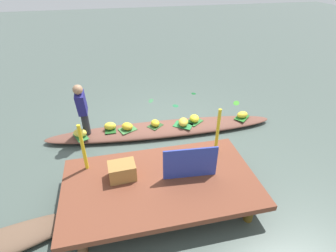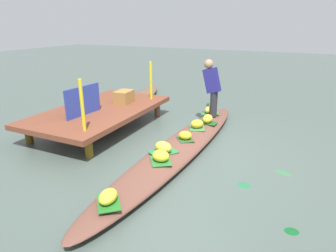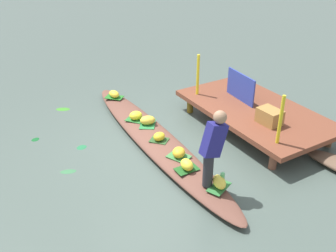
{
  "view_description": "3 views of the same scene",
  "coord_description": "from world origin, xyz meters",
  "px_view_note": "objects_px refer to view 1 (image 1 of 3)",
  "views": [
    {
      "loc": [
        1.04,
        5.22,
        3.54
      ],
      "look_at": [
        -0.09,
        0.15,
        0.26
      ],
      "focal_mm": 28.16,
      "sensor_mm": 36.0,
      "label": 1
    },
    {
      "loc": [
        -4.36,
        -1.82,
        2.19
      ],
      "look_at": [
        0.11,
        0.28,
        0.43
      ],
      "focal_mm": 31.19,
      "sensor_mm": 36.0,
      "label": 2
    },
    {
      "loc": [
        5.65,
        -3.14,
        3.94
      ],
      "look_at": [
        0.24,
        0.13,
        0.48
      ],
      "focal_mm": 42.1,
      "sensor_mm": 36.0,
      "label": 3
    }
  ],
  "objects_px": {
    "banana_bunch_5": "(183,122)",
    "water_bottle": "(80,134)",
    "vendor_person": "(82,107)",
    "banana_bunch_3": "(155,123)",
    "banana_bunch_1": "(80,133)",
    "produce_crate": "(122,171)",
    "banana_bunch_6": "(127,126)",
    "banana_bunch_4": "(242,115)",
    "banana_bunch_2": "(110,126)",
    "market_banner": "(190,163)",
    "vendor_boat": "(163,129)",
    "banana_bunch_0": "(194,118)"
  },
  "relations": [
    {
      "from": "banana_bunch_0",
      "to": "market_banner",
      "type": "xyz_separation_m",
      "value": [
        0.75,
        2.08,
        0.44
      ]
    },
    {
      "from": "vendor_boat",
      "to": "banana_bunch_2",
      "type": "distance_m",
      "value": 1.25
    },
    {
      "from": "banana_bunch_0",
      "to": "market_banner",
      "type": "height_order",
      "value": "market_banner"
    },
    {
      "from": "banana_bunch_3",
      "to": "market_banner",
      "type": "height_order",
      "value": "market_banner"
    },
    {
      "from": "banana_bunch_1",
      "to": "banana_bunch_3",
      "type": "distance_m",
      "value": 1.71
    },
    {
      "from": "banana_bunch_2",
      "to": "banana_bunch_6",
      "type": "height_order",
      "value": "banana_bunch_2"
    },
    {
      "from": "banana_bunch_1",
      "to": "vendor_boat",
      "type": "bearing_deg",
      "value": -178.37
    },
    {
      "from": "banana_bunch_4",
      "to": "banana_bunch_5",
      "type": "xyz_separation_m",
      "value": [
        1.54,
        0.04,
        0.01
      ]
    },
    {
      "from": "banana_bunch_1",
      "to": "banana_bunch_3",
      "type": "height_order",
      "value": "banana_bunch_1"
    },
    {
      "from": "vendor_person",
      "to": "banana_bunch_0",
      "type": "bearing_deg",
      "value": -179.82
    },
    {
      "from": "market_banner",
      "to": "banana_bunch_6",
      "type": "bearing_deg",
      "value": -62.61
    },
    {
      "from": "banana_bunch_5",
      "to": "banana_bunch_6",
      "type": "relative_size",
      "value": 1.15
    },
    {
      "from": "banana_bunch_0",
      "to": "water_bottle",
      "type": "distance_m",
      "value": 2.68
    },
    {
      "from": "banana_bunch_1",
      "to": "water_bottle",
      "type": "xyz_separation_m",
      "value": [
        -0.0,
        0.06,
        0.02
      ]
    },
    {
      "from": "vendor_boat",
      "to": "produce_crate",
      "type": "relative_size",
      "value": 12.37
    },
    {
      "from": "water_bottle",
      "to": "banana_bunch_6",
      "type": "bearing_deg",
      "value": -173.26
    },
    {
      "from": "banana_bunch_1",
      "to": "vendor_person",
      "type": "height_order",
      "value": "vendor_person"
    },
    {
      "from": "banana_bunch_2",
      "to": "vendor_person",
      "type": "xyz_separation_m",
      "value": [
        0.52,
        0.1,
        0.61
      ]
    },
    {
      "from": "vendor_boat",
      "to": "market_banner",
      "type": "height_order",
      "value": "market_banner"
    },
    {
      "from": "vendor_person",
      "to": "banana_bunch_3",
      "type": "bearing_deg",
      "value": -179.33
    },
    {
      "from": "banana_bunch_1",
      "to": "banana_bunch_3",
      "type": "xyz_separation_m",
      "value": [
        -1.71,
        -0.08,
        -0.02
      ]
    },
    {
      "from": "banana_bunch_1",
      "to": "vendor_person",
      "type": "distance_m",
      "value": 0.62
    },
    {
      "from": "vendor_boat",
      "to": "banana_bunch_5",
      "type": "distance_m",
      "value": 0.52
    },
    {
      "from": "banana_bunch_4",
      "to": "banana_bunch_6",
      "type": "relative_size",
      "value": 1.06
    },
    {
      "from": "banana_bunch_1",
      "to": "banana_bunch_5",
      "type": "xyz_separation_m",
      "value": [
        -2.37,
        0.04,
        -0.01
      ]
    },
    {
      "from": "banana_bunch_5",
      "to": "water_bottle",
      "type": "height_order",
      "value": "water_bottle"
    },
    {
      "from": "banana_bunch_4",
      "to": "banana_bunch_5",
      "type": "relative_size",
      "value": 0.92
    },
    {
      "from": "banana_bunch_1",
      "to": "banana_bunch_3",
      "type": "relative_size",
      "value": 1.26
    },
    {
      "from": "vendor_boat",
      "to": "produce_crate",
      "type": "bearing_deg",
      "value": 62.16
    },
    {
      "from": "banana_bunch_0",
      "to": "banana_bunch_2",
      "type": "distance_m",
      "value": 2.02
    },
    {
      "from": "vendor_boat",
      "to": "banana_bunch_2",
      "type": "xyz_separation_m",
      "value": [
        1.23,
        -0.11,
        0.19
      ]
    },
    {
      "from": "water_bottle",
      "to": "banana_bunch_1",
      "type": "bearing_deg",
      "value": -86.58
    },
    {
      "from": "banana_bunch_1",
      "to": "produce_crate",
      "type": "relative_size",
      "value": 0.67
    },
    {
      "from": "banana_bunch_4",
      "to": "water_bottle",
      "type": "height_order",
      "value": "water_bottle"
    },
    {
      "from": "banana_bunch_5",
      "to": "vendor_person",
      "type": "xyz_separation_m",
      "value": [
        2.23,
        -0.1,
        0.61
      ]
    },
    {
      "from": "banana_bunch_0",
      "to": "vendor_person",
      "type": "xyz_separation_m",
      "value": [
        2.54,
        0.01,
        0.61
      ]
    },
    {
      "from": "vendor_person",
      "to": "produce_crate",
      "type": "xyz_separation_m",
      "value": [
        -0.68,
        1.85,
        -0.32
      ]
    },
    {
      "from": "banana_bunch_3",
      "to": "water_bottle",
      "type": "relative_size",
      "value": 0.98
    },
    {
      "from": "banana_bunch_4",
      "to": "market_banner",
      "type": "distance_m",
      "value": 2.86
    },
    {
      "from": "water_bottle",
      "to": "vendor_boat",
      "type": "bearing_deg",
      "value": -176.66
    },
    {
      "from": "vendor_boat",
      "to": "banana_bunch_0",
      "type": "bearing_deg",
      "value": -176.71
    },
    {
      "from": "market_banner",
      "to": "vendor_person",
      "type": "bearing_deg",
      "value": -44.71
    },
    {
      "from": "banana_bunch_2",
      "to": "banana_bunch_4",
      "type": "xyz_separation_m",
      "value": [
        -3.25,
        0.16,
        -0.01
      ]
    },
    {
      "from": "banana_bunch_3",
      "to": "banana_bunch_2",
      "type": "bearing_deg",
      "value": -4.41
    },
    {
      "from": "market_banner",
      "to": "produce_crate",
      "type": "distance_m",
      "value": 1.13
    },
    {
      "from": "banana_bunch_4",
      "to": "vendor_person",
      "type": "relative_size",
      "value": 0.23
    },
    {
      "from": "banana_bunch_4",
      "to": "market_banner",
      "type": "height_order",
      "value": "market_banner"
    },
    {
      "from": "banana_bunch_4",
      "to": "banana_bunch_6",
      "type": "distance_m",
      "value": 2.86
    },
    {
      "from": "banana_bunch_3",
      "to": "market_banner",
      "type": "relative_size",
      "value": 0.26
    },
    {
      "from": "vendor_boat",
      "to": "vendor_person",
      "type": "bearing_deg",
      "value": 2.01
    }
  ]
}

